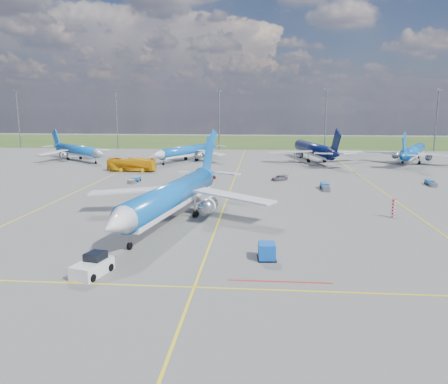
# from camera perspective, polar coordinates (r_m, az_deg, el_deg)

# --- Properties ---
(ground) EXTENTS (400.00, 400.00, 0.00)m
(ground) POSITION_cam_1_polar(r_m,az_deg,el_deg) (60.25, -1.05, -4.75)
(ground) COLOR #525250
(ground) RESTS_ON ground
(grass_strip) EXTENTS (400.00, 80.00, 0.01)m
(grass_strip) POSITION_cam_1_polar(r_m,az_deg,el_deg) (208.37, 3.17, 6.62)
(grass_strip) COLOR #2D4719
(grass_strip) RESTS_ON ground
(taxiway_lines) EXTENTS (60.25, 160.00, 0.02)m
(taxiway_lines) POSITION_cam_1_polar(r_m,az_deg,el_deg) (87.11, 0.91, 0.24)
(taxiway_lines) COLOR yellow
(taxiway_lines) RESTS_ON ground
(floodlight_masts) EXTENTS (202.20, 0.50, 22.70)m
(floodlight_masts) POSITION_cam_1_polar(r_m,az_deg,el_deg) (167.72, 6.27, 9.76)
(floodlight_masts) COLOR slate
(floodlight_masts) RESTS_ON ground
(warning_post) EXTENTS (0.50, 0.50, 3.00)m
(warning_post) POSITION_cam_1_polar(r_m,az_deg,el_deg) (70.25, 21.27, -1.95)
(warning_post) COLOR red
(warning_post) RESTS_ON ground
(bg_jet_nw) EXTENTS (42.08, 41.15, 8.78)m
(bg_jet_nw) POSITION_cam_1_polar(r_m,az_deg,el_deg) (142.54, -18.54, 3.94)
(bg_jet_nw) COLOR #0D5BB8
(bg_jet_nw) RESTS_ON ground
(bg_jet_nnw) EXTENTS (38.08, 41.61, 8.81)m
(bg_jet_nnw) POSITION_cam_1_polar(r_m,az_deg,el_deg) (133.85, -4.88, 4.05)
(bg_jet_nnw) COLOR #0D5BB8
(bg_jet_nnw) RESTS_ON ground
(bg_jet_n) EXTENTS (38.26, 45.53, 10.47)m
(bg_jet_n) POSITION_cam_1_polar(r_m,az_deg,el_deg) (135.79, 11.59, 3.96)
(bg_jet_n) COLOR #071241
(bg_jet_n) RESTS_ON ground
(bg_jet_ne) EXTENTS (41.53, 45.36, 9.61)m
(bg_jet_ne) POSITION_cam_1_polar(r_m,az_deg,el_deg) (140.91, 23.36, 3.53)
(bg_jet_ne) COLOR #0D5BB8
(bg_jet_ne) RESTS_ON ground
(main_airliner) EXTENTS (38.35, 46.30, 10.84)m
(main_airliner) POSITION_cam_1_polar(r_m,az_deg,el_deg) (64.75, -6.65, -3.70)
(main_airliner) COLOR #0D5BB8
(main_airliner) RESTS_ON ground
(pushback_tug) EXTENTS (3.39, 6.37, 2.12)m
(pushback_tug) POSITION_cam_1_polar(r_m,az_deg,el_deg) (45.99, -16.75, -9.25)
(pushback_tug) COLOR silver
(pushback_tug) RESTS_ON ground
(uld_container) EXTENTS (1.95, 2.37, 1.80)m
(uld_container) POSITION_cam_1_polar(r_m,az_deg,el_deg) (48.49, 5.60, -7.69)
(uld_container) COLOR blue
(uld_container) RESTS_ON ground
(apron_bus) EXTENTS (12.54, 3.54, 3.46)m
(apron_bus) POSITION_cam_1_polar(r_m,az_deg,el_deg) (114.74, -11.98, 3.52)
(apron_bus) COLOR #EFA90E
(apron_bus) RESTS_ON ground
(service_car_a) EXTENTS (2.61, 4.53, 1.45)m
(service_car_a) POSITION_cam_1_polar(r_m,az_deg,el_deg) (98.09, -4.70, 1.87)
(service_car_a) COLOR #999999
(service_car_a) RESTS_ON ground
(service_car_b) EXTENTS (4.56, 2.76, 1.18)m
(service_car_b) POSITION_cam_1_polar(r_m,az_deg,el_deg) (100.49, -2.25, 2.04)
(service_car_b) COLOR #999999
(service_car_b) RESTS_ON ground
(service_car_c) EXTENTS (4.21, 3.73, 1.17)m
(service_car_c) POSITION_cam_1_polar(r_m,az_deg,el_deg) (99.36, 7.27, 1.85)
(service_car_c) COLOR #999999
(service_car_c) RESTS_ON ground
(baggage_tug_w) EXTENTS (1.58, 5.31, 1.19)m
(baggage_tug_w) POSITION_cam_1_polar(r_m,az_deg,el_deg) (90.21, 13.08, 0.69)
(baggage_tug_w) COLOR #1B58A7
(baggage_tug_w) RESTS_ON ground
(baggage_tug_c) EXTENTS (1.85, 4.80, 1.05)m
(baggage_tug_c) POSITION_cam_1_polar(r_m,az_deg,el_deg) (98.18, -11.62, 1.55)
(baggage_tug_c) COLOR #17538E
(baggage_tug_c) RESTS_ON ground
(baggage_tug_e) EXTENTS (1.45, 4.69, 1.04)m
(baggage_tug_e) POSITION_cam_1_polar(r_m,az_deg,el_deg) (102.15, 25.38, 1.06)
(baggage_tug_e) COLOR #195F9A
(baggage_tug_e) RESTS_ON ground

